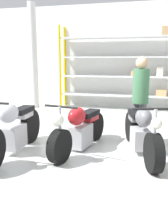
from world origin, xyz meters
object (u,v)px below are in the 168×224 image
shelving_rack (127,67)px  motorcycle_silver (13,129)px  motorcycle_red (80,129)px  person_browsing (140,94)px  motorcycle_grey (141,132)px

shelving_rack → motorcycle_silver: 5.19m
motorcycle_red → person_browsing: bearing=133.0°
shelving_rack → motorcycle_grey: bearing=-82.1°
motorcycle_red → person_browsing: 1.38m
motorcycle_silver → motorcycle_grey: size_ratio=1.02×
motorcycle_red → motorcycle_grey: (1.12, 0.06, 0.01)m
motorcycle_grey → motorcycle_red: bearing=-102.6°
shelving_rack → motorcycle_red: (-0.53, -4.34, -1.04)m
motorcycle_grey → person_browsing: 0.83m
motorcycle_red → person_browsing: size_ratio=1.14×
motorcycle_silver → motorcycle_red: bearing=112.6°
shelving_rack → motorcycle_silver: (-1.63, -4.83, -0.98)m
shelving_rack → motorcycle_grey: (0.59, -4.28, -1.03)m
shelving_rack → person_browsing: (0.54, -3.73, -0.42)m
person_browsing → motorcycle_red: bearing=-21.1°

